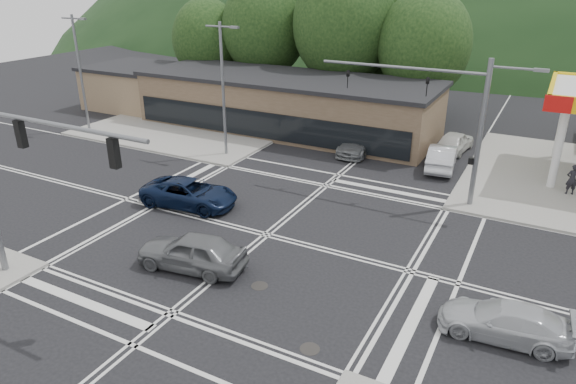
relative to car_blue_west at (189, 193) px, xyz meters
The scene contains 21 objects.
ground 5.63m from the car_blue_west, 10.62° to the right, with size 120.00×120.00×0.00m, color black.
sidewalk_nw 16.92m from the car_blue_west, 124.27° to the left, with size 16.00×16.00×0.15m, color gray.
commercial_row 16.22m from the car_blue_west, 98.96° to the left, with size 24.00×8.00×4.00m, color brown.
commercial_nw 24.48m from the car_blue_west, 139.22° to the left, with size 8.00×7.00×3.60m, color #846B4F.
hill_north 89.14m from the car_blue_west, 86.47° to the left, with size 252.00×126.00×140.00m, color #183116.
tree_n_a 25.32m from the car_blue_west, 110.35° to the left, with size 8.00×8.00×11.75m.
tree_n_b 24.04m from the car_blue_west, 91.29° to the left, with size 9.00×9.00×12.98m.
tree_n_c 24.55m from the car_blue_west, 74.25° to the left, with size 7.60×7.60×10.87m.
tree_n_d 26.83m from the car_blue_west, 123.46° to the left, with size 6.80×6.80×9.76m.
tree_n_e 27.94m from the car_blue_west, 82.65° to the left, with size 8.40×8.40×11.98m.
streetlight_nw 9.53m from the car_blue_west, 110.37° to the left, with size 2.50×0.25×9.00m.
streetlight_w 18.79m from the car_blue_west, 154.16° to the left, with size 2.50×0.25×9.00m.
signal_mast_ne 14.99m from the car_blue_west, 29.99° to the left, with size 11.65×0.30×8.00m.
signal_mast_sw 10.25m from the car_blue_west, 95.62° to the right, with size 9.14×0.28×8.00m.
car_blue_west is the anchor object (origin of this frame).
car_grey_center 6.66m from the car_blue_west, 51.07° to the right, with size 1.93×4.80×1.64m, color slate.
car_silver_east 17.12m from the car_blue_west, 12.55° to the right, with size 1.83×4.51×1.31m, color #B8BBC0.
car_queue_a 16.59m from the car_blue_west, 48.73° to the left, with size 1.69×4.84×1.59m, color silver.
car_queue_b 19.67m from the car_blue_west, 56.06° to the left, with size 1.78×4.42×1.51m, color silver.
car_northbound 13.82m from the car_blue_west, 68.87° to the left, with size 1.98×4.88×1.42m, color slate.
pedestrian 21.63m from the car_blue_west, 31.28° to the left, with size 0.65×0.43×1.79m, color black.
Camera 1 is at (11.41, -19.24, 11.87)m, focal length 32.00 mm.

